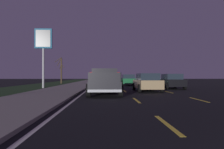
{
  "coord_description": "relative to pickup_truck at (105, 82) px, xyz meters",
  "views": [
    {
      "loc": [
        -1.63,
        3.43,
        1.32
      ],
      "look_at": [
        14.98,
        2.92,
        1.44
      ],
      "focal_mm": 33.86,
      "sensor_mm": 36.0,
      "label": 1
    }
  ],
  "objects": [
    {
      "name": "sidewalk_shoulder",
      "position": [
        13.31,
        3.95,
        -0.85
      ],
      "size": [
        108.0,
        4.0,
        0.12
      ],
      "primitive_type": "cube",
      "color": "gray",
      "rests_on": "ground"
    },
    {
      "name": "pickup_truck",
      "position": [
        0.0,
        0.0,
        0.0
      ],
      "size": [
        5.44,
        2.31,
        1.87
      ],
      "color": "#232328",
      "rests_on": "ground"
    },
    {
      "name": "sedan_green",
      "position": [
        14.84,
        -3.28,
        -0.13
      ],
      "size": [
        4.42,
        2.05,
        1.54
      ],
      "color": "#14592D",
      "rests_on": "ground"
    },
    {
      "name": "sedan_black",
      "position": [
        6.56,
        -6.96,
        -0.13
      ],
      "size": [
        4.42,
        2.05,
        1.54
      ],
      "color": "black",
      "rests_on": "ground"
    },
    {
      "name": "sedan_tan",
      "position": [
        2.75,
        -3.65,
        -0.13
      ],
      "size": [
        4.42,
        2.05,
        1.54
      ],
      "color": "#9E845B",
      "rests_on": "ground"
    },
    {
      "name": "gas_price_sign",
      "position": [
        8.24,
        6.82,
        4.02
      ],
      "size": [
        0.27,
        1.9,
        6.58
      ],
      "color": "#99999E",
      "rests_on": "ground"
    },
    {
      "name": "ground",
      "position": [
        13.31,
        -3.5,
        -0.91
      ],
      "size": [
        144.0,
        144.0,
        0.0
      ],
      "primitive_type": "plane",
      "color": "black"
    },
    {
      "name": "bare_tree_far",
      "position": [
        22.24,
        7.78,
        1.52
      ],
      "size": [
        1.94,
        1.76,
        4.69
      ],
      "color": "#423323",
      "rests_on": "ground"
    },
    {
      "name": "sedan_white",
      "position": [
        15.8,
        0.1,
        -0.13
      ],
      "size": [
        4.42,
        2.06,
        1.54
      ],
      "color": "silver",
      "rests_on": "ground"
    },
    {
      "name": "grass_verge",
      "position": [
        13.31,
        8.95,
        -0.91
      ],
      "size": [
        108.0,
        6.0,
        0.01
      ],
      "primitive_type": "cube",
      "color": "#1E3819",
      "rests_on": "ground"
    },
    {
      "name": "lane_markings",
      "position": [
        16.21,
        -0.41,
        -0.91
      ],
      "size": [
        108.0,
        7.04,
        0.01
      ],
      "color": "yellow",
      "rests_on": "ground"
    }
  ]
}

